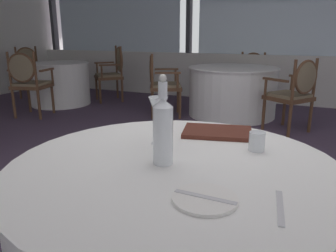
{
  "coord_description": "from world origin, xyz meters",
  "views": [
    {
      "loc": [
        0.63,
        -1.92,
        1.2
      ],
      "look_at": [
        0.14,
        -0.85,
        0.86
      ],
      "focal_mm": 34.6,
      "sensor_mm": 36.0,
      "label": 1
    }
  ],
  "objects_px": {
    "side_plate": "(205,199)",
    "dining_chair_2_0": "(160,80)",
    "dining_chair_1_1": "(113,69)",
    "wine_glass": "(158,110)",
    "dining_chair_1_2": "(31,69)",
    "dining_chair_1_0": "(28,79)",
    "menu_book": "(217,132)",
    "water_bottle": "(163,129)",
    "water_tumbler": "(257,141)",
    "dining_chair_2_2": "(251,74)",
    "dining_chair_2_1": "(295,90)"
  },
  "relations": [
    {
      "from": "side_plate",
      "to": "dining_chair_2_0",
      "type": "height_order",
      "value": "dining_chair_2_0"
    },
    {
      "from": "side_plate",
      "to": "dining_chair_1_1",
      "type": "relative_size",
      "value": 0.19
    },
    {
      "from": "wine_glass",
      "to": "dining_chair_1_2",
      "type": "xyz_separation_m",
      "value": [
        -4.38,
        3.39,
        -0.32
      ]
    },
    {
      "from": "dining_chair_1_0",
      "to": "dining_chair_2_0",
      "type": "relative_size",
      "value": 1.05
    },
    {
      "from": "wine_glass",
      "to": "dining_chair_2_0",
      "type": "xyz_separation_m",
      "value": [
        -1.49,
        3.11,
        -0.34
      ]
    },
    {
      "from": "side_plate",
      "to": "menu_book",
      "type": "bearing_deg",
      "value": 102.96
    },
    {
      "from": "wine_glass",
      "to": "dining_chair_1_2",
      "type": "relative_size",
      "value": 0.22
    },
    {
      "from": "menu_book",
      "to": "dining_chair_1_2",
      "type": "distance_m",
      "value": 5.55
    },
    {
      "from": "side_plate",
      "to": "water_bottle",
      "type": "height_order",
      "value": "water_bottle"
    },
    {
      "from": "side_plate",
      "to": "water_tumbler",
      "type": "relative_size",
      "value": 2.42
    },
    {
      "from": "side_plate",
      "to": "water_bottle",
      "type": "relative_size",
      "value": 0.58
    },
    {
      "from": "side_plate",
      "to": "dining_chair_2_2",
      "type": "bearing_deg",
      "value": 98.95
    },
    {
      "from": "wine_glass",
      "to": "dining_chair_2_0",
      "type": "relative_size",
      "value": 0.23
    },
    {
      "from": "dining_chair_1_1",
      "to": "dining_chair_1_2",
      "type": "xyz_separation_m",
      "value": [
        -1.59,
        -0.44,
        -0.01
      ]
    },
    {
      "from": "water_bottle",
      "to": "water_tumbler",
      "type": "xyz_separation_m",
      "value": [
        0.29,
        0.29,
        -0.09
      ]
    },
    {
      "from": "dining_chair_2_0",
      "to": "dining_chair_2_2",
      "type": "relative_size",
      "value": 1.03
    },
    {
      "from": "wine_glass",
      "to": "water_tumbler",
      "type": "distance_m",
      "value": 0.43
    },
    {
      "from": "water_bottle",
      "to": "menu_book",
      "type": "height_order",
      "value": "water_bottle"
    },
    {
      "from": "menu_book",
      "to": "wine_glass",
      "type": "bearing_deg",
      "value": -141.95
    },
    {
      "from": "dining_chair_1_0",
      "to": "dining_chair_2_1",
      "type": "bearing_deg",
      "value": -93.39
    },
    {
      "from": "water_tumbler",
      "to": "dining_chair_2_2",
      "type": "xyz_separation_m",
      "value": [
        -0.86,
        4.59,
        -0.25
      ]
    },
    {
      "from": "menu_book",
      "to": "dining_chair_2_0",
      "type": "xyz_separation_m",
      "value": [
        -1.69,
        2.86,
        -0.2
      ]
    },
    {
      "from": "dining_chair_1_1",
      "to": "dining_chair_2_2",
      "type": "xyz_separation_m",
      "value": [
        2.34,
        0.86,
        -0.05
      ]
    },
    {
      "from": "dining_chair_1_0",
      "to": "dining_chair_2_1",
      "type": "distance_m",
      "value": 3.69
    },
    {
      "from": "dining_chair_1_2",
      "to": "dining_chair_2_2",
      "type": "distance_m",
      "value": 4.14
    },
    {
      "from": "side_plate",
      "to": "dining_chair_1_1",
      "type": "distance_m",
      "value": 5.27
    },
    {
      "from": "wine_glass",
      "to": "dining_chair_1_1",
      "type": "relative_size",
      "value": 0.21
    },
    {
      "from": "wine_glass",
      "to": "menu_book",
      "type": "distance_m",
      "value": 0.35
    },
    {
      "from": "water_bottle",
      "to": "dining_chair_1_0",
      "type": "height_order",
      "value": "water_bottle"
    },
    {
      "from": "side_plate",
      "to": "wine_glass",
      "type": "relative_size",
      "value": 0.92
    },
    {
      "from": "water_bottle",
      "to": "menu_book",
      "type": "bearing_deg",
      "value": 79.66
    },
    {
      "from": "menu_book",
      "to": "dining_chair_2_2",
      "type": "bearing_deg",
      "value": 84.58
    },
    {
      "from": "wine_glass",
      "to": "menu_book",
      "type": "bearing_deg",
      "value": 51.82
    },
    {
      "from": "wine_glass",
      "to": "dining_chair_2_2",
      "type": "xyz_separation_m",
      "value": [
        -0.45,
        4.68,
        -0.36
      ]
    },
    {
      "from": "water_bottle",
      "to": "dining_chair_1_2",
      "type": "distance_m",
      "value": 5.76
    },
    {
      "from": "menu_book",
      "to": "dining_chair_2_2",
      "type": "relative_size",
      "value": 0.37
    },
    {
      "from": "side_plate",
      "to": "water_tumbler",
      "type": "height_order",
      "value": "water_tumbler"
    },
    {
      "from": "dining_chair_2_2",
      "to": "wine_glass",
      "type": "bearing_deg",
      "value": 8.81
    },
    {
      "from": "dining_chair_1_2",
      "to": "menu_book",
      "type": "bearing_deg",
      "value": -19.75
    },
    {
      "from": "wine_glass",
      "to": "side_plate",
      "type": "bearing_deg",
      "value": -49.23
    },
    {
      "from": "water_tumbler",
      "to": "dining_chair_1_2",
      "type": "relative_size",
      "value": 0.08
    },
    {
      "from": "side_plate",
      "to": "menu_book",
      "type": "height_order",
      "value": "menu_book"
    },
    {
      "from": "dining_chair_1_1",
      "to": "dining_chair_1_0",
      "type": "bearing_deg",
      "value": 29.88
    },
    {
      "from": "dining_chair_1_1",
      "to": "dining_chair_2_2",
      "type": "bearing_deg",
      "value": 154.9
    },
    {
      "from": "water_tumbler",
      "to": "dining_chair_1_2",
      "type": "distance_m",
      "value": 5.82
    },
    {
      "from": "dining_chair_2_1",
      "to": "water_bottle",
      "type": "bearing_deg",
      "value": 118.23
    },
    {
      "from": "dining_chair_1_0",
      "to": "dining_chair_1_2",
      "type": "height_order",
      "value": "dining_chair_1_2"
    },
    {
      "from": "water_bottle",
      "to": "dining_chair_2_2",
      "type": "xyz_separation_m",
      "value": [
        -0.57,
        4.88,
        -0.34
      ]
    },
    {
      "from": "dining_chair_2_1",
      "to": "dining_chair_2_2",
      "type": "xyz_separation_m",
      "value": [
        -0.85,
        1.69,
        -0.02
      ]
    },
    {
      "from": "dining_chair_1_0",
      "to": "menu_book",
      "type": "bearing_deg",
      "value": -135.54
    }
  ]
}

